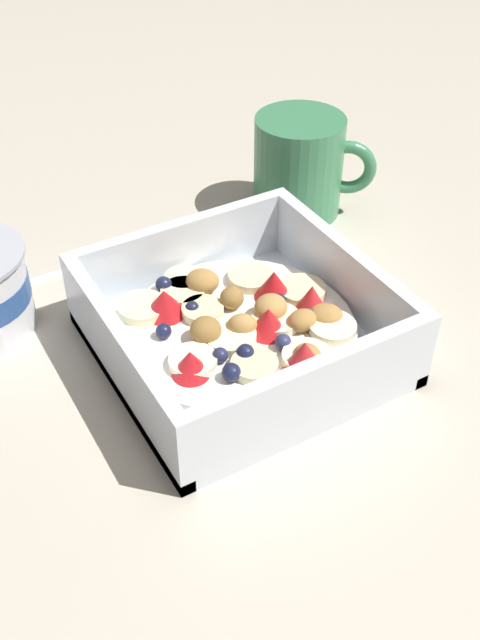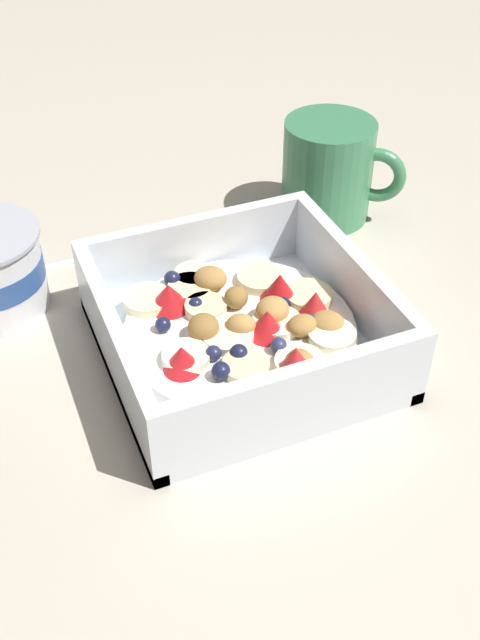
# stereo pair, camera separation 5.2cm
# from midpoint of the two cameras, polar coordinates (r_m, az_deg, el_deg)

# --- Properties ---
(ground_plane) EXTENTS (2.40, 2.40, 0.00)m
(ground_plane) POSITION_cam_midpoint_polar(r_m,az_deg,el_deg) (0.56, 3.37, -1.06)
(ground_plane) COLOR beige
(fruit_bowl) EXTENTS (0.19, 0.19, 0.06)m
(fruit_bowl) POSITION_cam_midpoint_polar(r_m,az_deg,el_deg) (0.53, 2.92, -0.86)
(fruit_bowl) COLOR white
(fruit_bowl) RESTS_ON ground
(spoon) EXTENTS (0.03, 0.17, 0.01)m
(spoon) POSITION_cam_midpoint_polar(r_m,az_deg,el_deg) (0.64, -9.87, 4.83)
(spoon) COLOR silver
(spoon) RESTS_ON ground
(coffee_mug) EXTENTS (0.09, 0.10, 0.09)m
(coffee_mug) POSITION_cam_midpoint_polar(r_m,az_deg,el_deg) (0.68, 9.16, 11.22)
(coffee_mug) COLOR #3D8456
(coffee_mug) RESTS_ON ground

